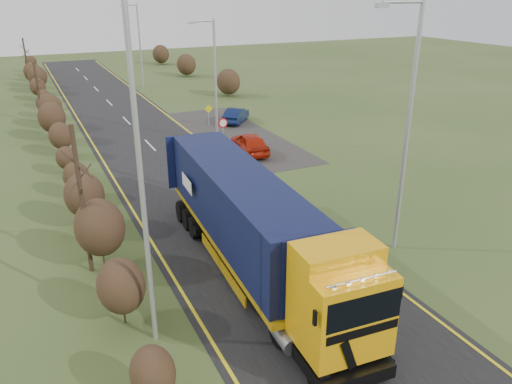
{
  "coord_description": "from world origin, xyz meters",
  "views": [
    {
      "loc": [
        -8.03,
        -14.57,
        10.57
      ],
      "look_at": [
        0.6,
        3.48,
        2.36
      ],
      "focal_mm": 35.0,
      "sensor_mm": 36.0,
      "label": 1
    }
  ],
  "objects_px": {
    "lorry": "(251,222)",
    "speed_sign": "(223,128)",
    "car_red_hatchback": "(250,143)",
    "streetlight_near": "(406,121)",
    "car_blue_sedan": "(236,115)"
  },
  "relations": [
    {
      "from": "lorry",
      "to": "speed_sign",
      "type": "distance_m",
      "value": 16.07
    },
    {
      "from": "car_red_hatchback",
      "to": "lorry",
      "type": "bearing_deg",
      "value": 70.98
    },
    {
      "from": "streetlight_near",
      "to": "speed_sign",
      "type": "xyz_separation_m",
      "value": [
        -1.45,
        15.94,
        -4.01
      ]
    },
    {
      "from": "car_red_hatchback",
      "to": "speed_sign",
      "type": "bearing_deg",
      "value": -27.71
    },
    {
      "from": "car_red_hatchback",
      "to": "car_blue_sedan",
      "type": "height_order",
      "value": "car_red_hatchback"
    },
    {
      "from": "car_red_hatchback",
      "to": "streetlight_near",
      "type": "xyz_separation_m",
      "value": [
        -0.07,
        -14.94,
        4.98
      ]
    },
    {
      "from": "car_blue_sedan",
      "to": "speed_sign",
      "type": "relative_size",
      "value": 1.57
    },
    {
      "from": "lorry",
      "to": "streetlight_near",
      "type": "distance_m",
      "value": 7.33
    },
    {
      "from": "car_blue_sedan",
      "to": "speed_sign",
      "type": "bearing_deg",
      "value": 100.31
    },
    {
      "from": "streetlight_near",
      "to": "car_blue_sedan",
      "type": "bearing_deg",
      "value": 83.53
    },
    {
      "from": "car_red_hatchback",
      "to": "car_blue_sedan",
      "type": "distance_m",
      "value": 8.61
    },
    {
      "from": "lorry",
      "to": "streetlight_near",
      "type": "height_order",
      "value": "streetlight_near"
    },
    {
      "from": "streetlight_near",
      "to": "speed_sign",
      "type": "height_order",
      "value": "streetlight_near"
    },
    {
      "from": "car_blue_sedan",
      "to": "lorry",
      "type": "bearing_deg",
      "value": 107.79
    },
    {
      "from": "car_blue_sedan",
      "to": "speed_sign",
      "type": "height_order",
      "value": "speed_sign"
    }
  ]
}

